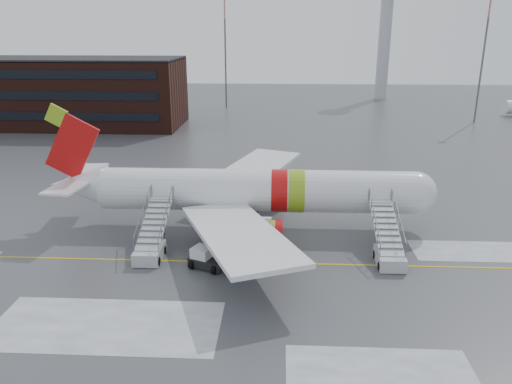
# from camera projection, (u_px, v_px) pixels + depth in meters

# --- Properties ---
(ground) EXTENTS (260.00, 260.00, 0.00)m
(ground) POSITION_uv_depth(u_px,v_px,m) (222.00, 256.00, 39.86)
(ground) COLOR #494C4F
(ground) RESTS_ON ground
(airliner) EXTENTS (35.03, 32.97, 11.18)m
(airliner) POSITION_uv_depth(u_px,v_px,m) (247.00, 191.00, 44.88)
(airliner) COLOR white
(airliner) RESTS_ON ground
(airstair_fwd) EXTENTS (2.05, 7.70, 3.48)m
(airstair_fwd) POSITION_uv_depth(u_px,v_px,m) (388.00, 248.00, 38.87)
(airstair_fwd) COLOR #B6B8BD
(airstair_fwd) RESTS_ON ground
(airstair_aft) EXTENTS (2.05, 7.70, 3.48)m
(airstair_aft) POSITION_uv_depth(u_px,v_px,m) (151.00, 243.00, 39.75)
(airstair_aft) COLOR #AFB2B7
(airstair_aft) RESTS_ON ground
(pushback_tug) EXTENTS (3.12, 2.80, 1.58)m
(pushback_tug) POSITION_uv_depth(u_px,v_px,m) (206.00, 259.00, 37.89)
(pushback_tug) COLOR black
(pushback_tug) RESTS_ON ground
(terminal_building) EXTENTS (62.00, 16.11, 12.30)m
(terminal_building) POSITION_uv_depth(u_px,v_px,m) (14.00, 91.00, 92.21)
(terminal_building) COLOR #3F1E16
(terminal_building) RESTS_ON ground
(control_tower) EXTENTS (6.40, 6.40, 30.00)m
(control_tower) POSITION_uv_depth(u_px,v_px,m) (386.00, 22.00, 122.68)
(control_tower) COLOR #B2B5BA
(control_tower) RESTS_ON ground
(light_mast_far_ne) EXTENTS (1.20, 1.20, 24.25)m
(light_mast_far_ne) POSITION_uv_depth(u_px,v_px,m) (484.00, 48.00, 92.34)
(light_mast_far_ne) COLOR #595B60
(light_mast_far_ne) RESTS_ON ground
(light_mast_far_n) EXTENTS (1.20, 1.20, 24.25)m
(light_mast_far_n) POSITION_uv_depth(u_px,v_px,m) (225.00, 45.00, 109.89)
(light_mast_far_n) COLOR #595B60
(light_mast_far_n) RESTS_ON ground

